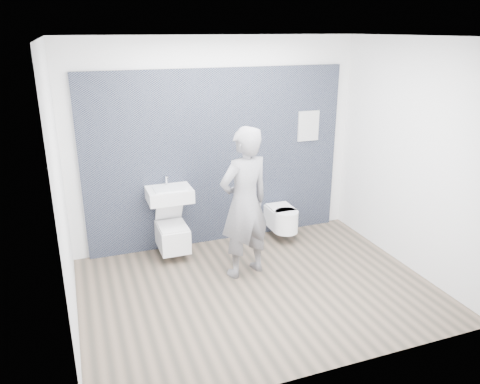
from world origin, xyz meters
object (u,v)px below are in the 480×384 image
object	(u,v)px
toilet_rounded	(283,219)
visitor	(245,203)
washbasin	(169,194)
toilet_square	(172,235)

from	to	relation	value
toilet_rounded	visitor	size ratio (longest dim) A/B	0.32
toilet_rounded	visitor	bearing A→B (deg)	-139.45
washbasin	toilet_square	distance (m)	0.56
toilet_rounded	visitor	world-z (taller)	visitor
washbasin	visitor	size ratio (longest dim) A/B	0.31
washbasin	toilet_square	world-z (taller)	washbasin
washbasin	toilet_rounded	size ratio (longest dim) A/B	0.98
washbasin	visitor	world-z (taller)	visitor
visitor	toilet_rounded	bearing A→B (deg)	-154.36
toilet_square	toilet_rounded	distance (m)	1.59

